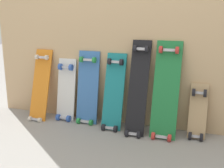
{
  "coord_description": "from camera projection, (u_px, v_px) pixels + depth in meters",
  "views": [
    {
      "loc": [
        0.89,
        -2.66,
        1.14
      ],
      "look_at": [
        0.0,
        -0.07,
        0.44
      ],
      "focal_mm": 46.16,
      "sensor_mm": 36.0,
      "label": 1
    }
  ],
  "objects": [
    {
      "name": "skateboard_orange",
      "position": [
        40.0,
        88.0,
        3.09
      ],
      "size": [
        0.19,
        0.3,
        0.81
      ],
      "color": "orange",
      "rests_on": "ground"
    },
    {
      "name": "ground_plane",
      "position": [
        114.0,
        123.0,
        3.0
      ],
      "size": [
        12.0,
        12.0,
        0.0
      ],
      "primitive_type": "plane",
      "color": "gray"
    },
    {
      "name": "skateboard_teal",
      "position": [
        114.0,
        95.0,
        2.84
      ],
      "size": [
        0.2,
        0.28,
        0.8
      ],
      "color": "#197A7F",
      "rests_on": "ground"
    },
    {
      "name": "plywood_wall_panel",
      "position": [
        117.0,
        33.0,
        2.83
      ],
      "size": [
        2.74,
        0.04,
        1.84
      ],
      "primitive_type": "cube",
      "color": "tan",
      "rests_on": "ground"
    },
    {
      "name": "skateboard_blue",
      "position": [
        88.0,
        91.0,
        2.97
      ],
      "size": [
        0.23,
        0.2,
        0.81
      ],
      "color": "#386BAD",
      "rests_on": "ground"
    },
    {
      "name": "skateboard_white",
      "position": [
        66.0,
        92.0,
        3.06
      ],
      "size": [
        0.2,
        0.2,
        0.71
      ],
      "color": "silver",
      "rests_on": "ground"
    },
    {
      "name": "skateboard_natural",
      "position": [
        198.0,
        115.0,
        2.63
      ],
      "size": [
        0.16,
        0.22,
        0.56
      ],
      "color": "tan",
      "rests_on": "ground"
    },
    {
      "name": "skateboard_green",
      "position": [
        166.0,
        93.0,
        2.64
      ],
      "size": [
        0.24,
        0.33,
        0.94
      ],
      "color": "#1E7238",
      "rests_on": "ground"
    },
    {
      "name": "skateboard_black",
      "position": [
        138.0,
        91.0,
        2.71
      ],
      "size": [
        0.18,
        0.34,
        0.94
      ],
      "color": "black",
      "rests_on": "ground"
    }
  ]
}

